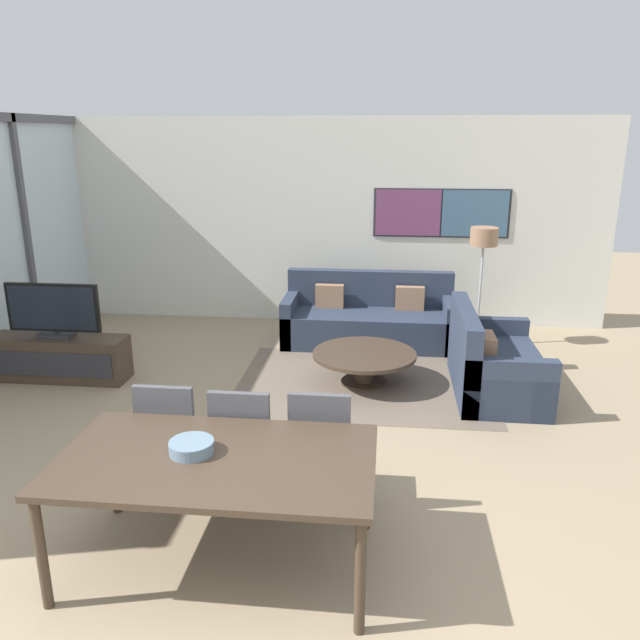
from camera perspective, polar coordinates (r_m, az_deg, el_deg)
name	(u,v)px	position (r m, az deg, el deg)	size (l,w,h in m)	color
ground_plane	(196,640)	(3.76, -11.30, -26.76)	(24.00, 24.00, 0.00)	#9E896B
wall_back	(322,222)	(8.69, 0.23, 8.96)	(7.84, 0.09, 2.80)	silver
area_rug	(364,383)	(6.74, 4.02, -5.77)	(2.67, 2.01, 0.01)	#706051
tv_console	(59,358)	(7.33, -22.73, -3.23)	(1.48, 0.41, 0.48)	#423326
television	(53,311)	(7.18, -23.20, 0.74)	(1.02, 0.20, 0.59)	#2D2D33
sofa_main	(369,320)	(7.98, 4.48, -0.04)	(2.14, 0.85, 0.88)	#2D384C
sofa_side	(489,366)	(6.65, 15.19, -4.05)	(0.85, 1.49, 0.88)	#2D384C
coffee_table	(364,360)	(6.64, 4.07, -3.68)	(1.10, 1.10, 0.35)	#423326
dining_table	(217,466)	(3.84, -9.43, -13.04)	(1.88, 1.05, 0.74)	#423326
dining_chair_left	(172,432)	(4.71, -13.40, -9.92)	(0.46, 0.46, 0.90)	#4C4C51
dining_chair_centre	(244,439)	(4.52, -6.95, -10.71)	(0.46, 0.46, 0.90)	#4C4C51
dining_chair_right	(321,440)	(4.47, 0.10, -10.94)	(0.46, 0.46, 0.90)	#4C4C51
fruit_bowl	(192,446)	(3.86, -11.67, -11.23)	(0.27, 0.27, 0.08)	slate
floor_lamp	(483,247)	(7.84, 14.71, 6.48)	(0.33, 0.33, 1.49)	#2D2D33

